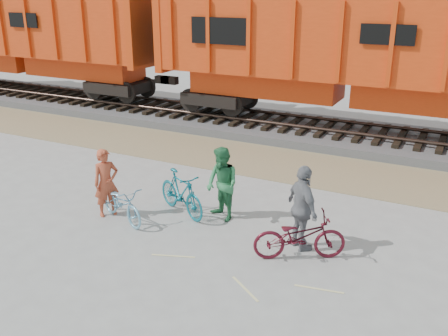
{
  "coord_description": "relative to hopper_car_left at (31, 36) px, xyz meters",
  "views": [
    {
      "loc": [
        3.99,
        -8.29,
        5.17
      ],
      "look_at": [
        -1.01,
        1.5,
        1.17
      ],
      "focal_mm": 40.0,
      "sensor_mm": 36.0,
      "label": 1
    }
  ],
  "objects": [
    {
      "name": "ground",
      "position": [
        15.01,
        -9.0,
        -3.01
      ],
      "size": [
        120.0,
        120.0,
        0.0
      ],
      "primitive_type": "plane",
      "color": "#9E9E99",
      "rests_on": "ground"
    },
    {
      "name": "gravel_strip",
      "position": [
        15.01,
        -3.5,
        -3.0
      ],
      "size": [
        120.0,
        3.0,
        0.02
      ],
      "primitive_type": "cube",
      "color": "#97875E",
      "rests_on": "ground"
    },
    {
      "name": "ballast_bed",
      "position": [
        15.01,
        0.0,
        -2.86
      ],
      "size": [
        120.0,
        4.0,
        0.3
      ],
      "primitive_type": "cube",
      "color": "slate",
      "rests_on": "ground"
    },
    {
      "name": "track",
      "position": [
        15.01,
        0.0,
        -2.53
      ],
      "size": [
        120.0,
        2.6,
        0.24
      ],
      "color": "black",
      "rests_on": "ballast_bed"
    },
    {
      "name": "hopper_car_left",
      "position": [
        0.0,
        0.0,
        0.0
      ],
      "size": [
        14.0,
        3.13,
        4.65
      ],
      "color": "black",
      "rests_on": "track"
    },
    {
      "name": "hopper_car_center",
      "position": [
        15.0,
        0.0,
        0.0
      ],
      "size": [
        14.0,
        3.13,
        4.65
      ],
      "color": "black",
      "rests_on": "track"
    },
    {
      "name": "bicycle_blue",
      "position": [
        12.06,
        -8.93,
        -2.57
      ],
      "size": [
        1.74,
        1.15,
        0.87
      ],
      "primitive_type": "imported",
      "rotation": [
        0.0,
        0.0,
        1.18
      ],
      "color": "#70AFCD",
      "rests_on": "ground"
    },
    {
      "name": "bicycle_teal",
      "position": [
        13.09,
        -7.97,
        -2.47
      ],
      "size": [
        1.82,
        1.22,
        1.07
      ],
      "primitive_type": "imported",
      "rotation": [
        0.0,
        0.0,
        1.13
      ],
      "color": "#0D6271",
      "rests_on": "ground"
    },
    {
      "name": "bicycle_maroon",
      "position": [
        16.31,
        -8.7,
        -2.52
      ],
      "size": [
        1.93,
        1.48,
        0.97
      ],
      "primitive_type": "imported",
      "rotation": [
        0.0,
        0.0,
        2.09
      ],
      "color": "#4E0F1B",
      "rests_on": "ground"
    },
    {
      "name": "person_solo",
      "position": [
        11.56,
        -8.83,
        -2.18
      ],
      "size": [
        0.66,
        0.72,
        1.65
      ],
      "primitive_type": "imported",
      "rotation": [
        0.0,
        0.0,
        0.99
      ],
      "color": "#AA442A",
      "rests_on": "ground"
    },
    {
      "name": "person_man",
      "position": [
        14.09,
        -7.77,
        -2.13
      ],
      "size": [
        1.06,
        0.99,
        1.74
      ],
      "primitive_type": "imported",
      "rotation": [
        0.0,
        0.0,
        -0.5
      ],
      "color": "#2E7A47",
      "rests_on": "ground"
    },
    {
      "name": "person_woman",
      "position": [
        16.21,
        -8.3,
        -2.09
      ],
      "size": [
        1.09,
        1.06,
        1.83
      ],
      "primitive_type": "imported",
      "rotation": [
        0.0,
        0.0,
        2.39
      ],
      "color": "gray",
      "rests_on": "ground"
    }
  ]
}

